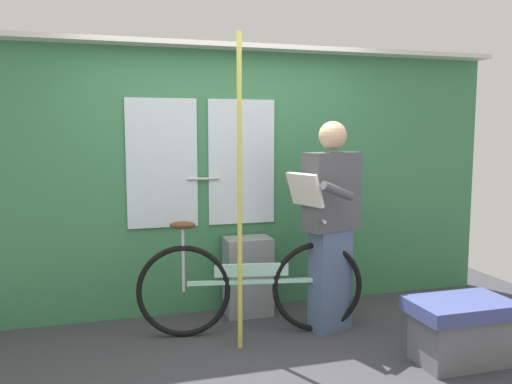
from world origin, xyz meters
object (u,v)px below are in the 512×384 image
(bicycle_near_door, at_px, (250,286))
(trash_bin_by_wall, at_px, (248,276))
(passenger_reading_newspaper, at_px, (330,221))
(bench_seat_corner, at_px, (460,330))
(handrail_pole, at_px, (240,195))

(bicycle_near_door, bearing_deg, trash_bin_by_wall, 87.16)
(passenger_reading_newspaper, height_order, bench_seat_corner, passenger_reading_newspaper)
(bicycle_near_door, xyz_separation_m, passenger_reading_newspaper, (0.64, -0.08, 0.50))
(bicycle_near_door, distance_m, passenger_reading_newspaper, 0.82)
(bench_seat_corner, bearing_deg, trash_bin_by_wall, 130.11)
(bicycle_near_door, relative_size, trash_bin_by_wall, 2.59)
(passenger_reading_newspaper, xyz_separation_m, bench_seat_corner, (0.61, -0.84, -0.65))
(bicycle_near_door, relative_size, handrail_pole, 0.77)
(trash_bin_by_wall, xyz_separation_m, handrail_pole, (-0.25, -0.68, 0.81))
(passenger_reading_newspaper, bearing_deg, bench_seat_corner, 107.74)
(trash_bin_by_wall, relative_size, bench_seat_corner, 0.98)
(bicycle_near_door, bearing_deg, passenger_reading_newspaper, 2.81)
(trash_bin_by_wall, distance_m, bench_seat_corner, 1.79)
(handrail_pole, xyz_separation_m, bench_seat_corner, (1.40, -0.69, -0.91))
(handrail_pole, distance_m, bench_seat_corner, 1.81)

